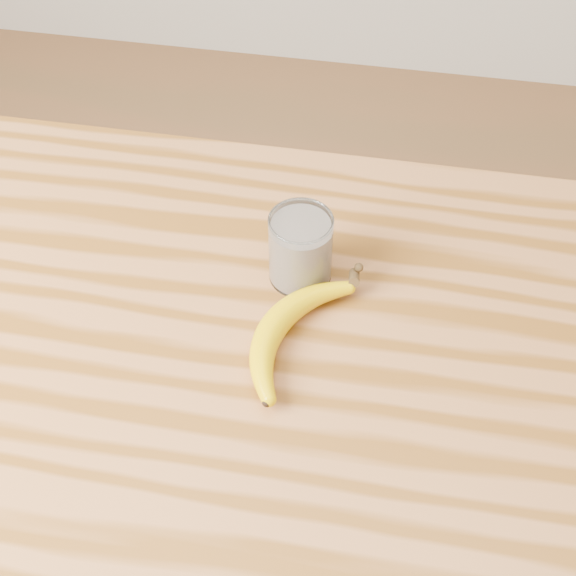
# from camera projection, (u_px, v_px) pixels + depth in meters

# --- Properties ---
(room) EXTENTS (4.04, 4.04, 2.70)m
(room) POSITION_uv_depth(u_px,v_px,m) (357.00, 40.00, 0.64)
(room) COLOR brown
(room) RESTS_ON ground
(table) EXTENTS (1.20, 0.80, 0.90)m
(table) POSITION_uv_depth(u_px,v_px,m) (329.00, 423.00, 1.08)
(table) COLOR #A66938
(table) RESTS_ON ground
(smoothie_glass) EXTENTS (0.08, 0.08, 0.10)m
(smoothie_glass) POSITION_uv_depth(u_px,v_px,m) (300.00, 249.00, 1.04)
(smoothie_glass) COLOR white
(smoothie_glass) RESTS_ON table
(banana) EXTENTS (0.21, 0.31, 0.04)m
(banana) POSITION_uv_depth(u_px,v_px,m) (275.00, 324.00, 1.00)
(banana) COLOR #EBBE00
(banana) RESTS_ON table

